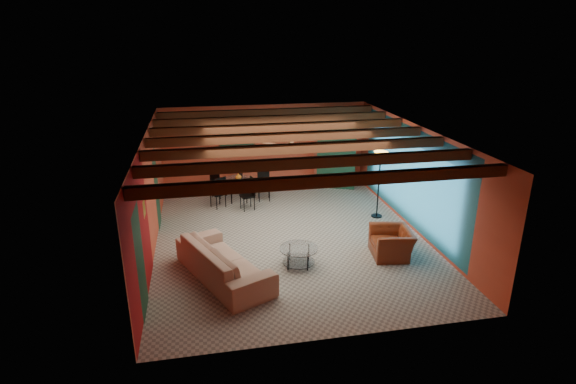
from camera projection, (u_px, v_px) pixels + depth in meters
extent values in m
cube|color=gray|center=(290.00, 238.00, 11.47)|extent=(6.50, 8.00, 0.01)
cube|color=silver|center=(290.00, 132.00, 10.56)|extent=(6.50, 8.00, 0.01)
cube|color=#CA492E|center=(265.00, 147.00, 14.71)|extent=(6.50, 0.02, 2.70)
cube|color=maroon|center=(150.00, 196.00, 10.42)|extent=(0.02, 8.00, 2.70)
cube|color=teal|center=(415.00, 179.00, 11.60)|extent=(0.02, 8.00, 2.70)
imported|color=tan|center=(224.00, 261.00, 9.52)|extent=(2.01, 2.81, 0.77)
imported|color=maroon|center=(391.00, 243.00, 10.49)|extent=(0.99, 1.10, 0.64)
cube|color=maroon|center=(334.00, 155.00, 14.93)|extent=(1.32, 1.00, 2.09)
cube|color=black|center=(237.00, 139.00, 14.41)|extent=(1.05, 0.03, 0.65)
imported|color=#26661E|center=(335.00, 116.00, 14.50)|extent=(0.46, 0.42, 0.44)
imported|color=orange|center=(238.00, 168.00, 13.57)|extent=(0.24, 0.24, 0.19)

